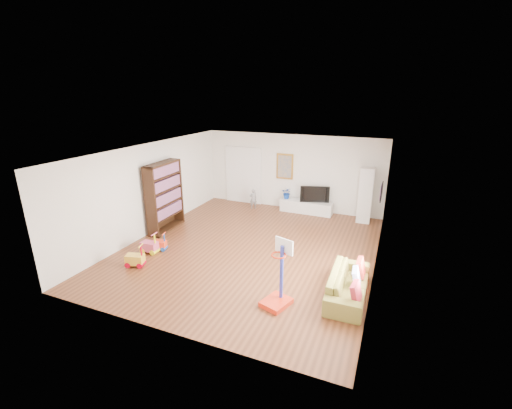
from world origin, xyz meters
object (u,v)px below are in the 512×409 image
at_px(bookshelf, 165,197).
at_px(sofa, 348,284).
at_px(media_console, 306,207).
at_px(basketball_hoop, 277,274).

xyz_separation_m(bookshelf, sofa, (5.80, -1.61, -0.78)).
distance_m(media_console, bookshelf, 4.91).
distance_m(sofa, basketball_hoop, 1.62).
relative_size(bookshelf, sofa, 1.12).
bearing_deg(bookshelf, sofa, -17.80).
xyz_separation_m(bookshelf, basketball_hoop, (4.51, -2.50, -0.36)).
height_order(media_console, bookshelf, bookshelf).
height_order(media_console, sofa, sofa).
height_order(bookshelf, basketball_hoop, bookshelf).
xyz_separation_m(media_console, basketball_hoop, (0.86, -5.67, 0.48)).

